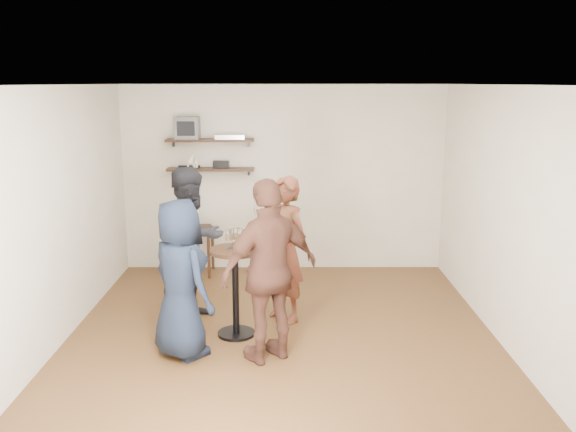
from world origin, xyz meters
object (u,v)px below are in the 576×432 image
object	(u,v)px
side_table	(195,236)
person_plaid	(285,249)
drinks_table	(235,280)
dvd_deck	(230,137)
person_navy	(180,279)
person_dark	(192,245)
crt_monitor	(188,128)
person_brown	(270,271)
radio	(221,164)

from	to	relation	value
side_table	person_plaid	xyz separation A→B (m)	(1.26, -1.68, 0.28)
drinks_table	dvd_deck	bearing A→B (deg)	95.93
person_navy	drinks_table	bearing A→B (deg)	-90.00
person_dark	person_plaid	bearing A→B (deg)	-48.74
crt_monitor	person_plaid	distance (m)	2.58
drinks_table	person_plaid	world-z (taller)	person_plaid
person_brown	side_table	bearing A→B (deg)	-101.11
drinks_table	person_dark	world-z (taller)	person_dark
drinks_table	person_plaid	bearing A→B (deg)	40.75
radio	person_plaid	size ratio (longest dim) A/B	0.13
crt_monitor	dvd_deck	xyz separation A→B (m)	(0.58, 0.00, -0.12)
person_plaid	person_navy	bearing A→B (deg)	-88.04
drinks_table	person_navy	size ratio (longest dim) A/B	0.61
crt_monitor	person_plaid	world-z (taller)	crt_monitor
dvd_deck	person_navy	size ratio (longest dim) A/B	0.26
crt_monitor	drinks_table	bearing A→B (deg)	-70.41
radio	side_table	xyz separation A→B (m)	(-0.37, -0.17, -0.98)
crt_monitor	person_brown	size ratio (longest dim) A/B	0.18
side_table	dvd_deck	bearing A→B (deg)	19.20
person_plaid	person_brown	xyz separation A→B (m)	(-0.14, -1.01, 0.07)
person_plaid	person_navy	xyz separation A→B (m)	(-1.00, -0.92, -0.04)
crt_monitor	person_navy	bearing A→B (deg)	-83.15
radio	side_table	bearing A→B (deg)	-154.59
person_dark	person_navy	world-z (taller)	person_dark
crt_monitor	drinks_table	xyz separation A→B (m)	(0.82, -2.30, -1.41)
side_table	person_dark	distance (m)	1.72
side_table	person_brown	bearing A→B (deg)	-67.41
radio	person_navy	distance (m)	2.87
person_navy	person_dark	bearing A→B (deg)	-43.22
radio	person_navy	size ratio (longest dim) A/B	0.14
dvd_deck	person_plaid	distance (m)	2.27
person_navy	crt_monitor	bearing A→B (deg)	-37.82
crt_monitor	drinks_table	size ratio (longest dim) A/B	0.34
dvd_deck	radio	xyz separation A→B (m)	(-0.13, 0.00, -0.38)
dvd_deck	side_table	xyz separation A→B (m)	(-0.50, -0.17, -1.36)
drinks_table	person_dark	xyz separation A→B (m)	(-0.51, 0.45, 0.26)
side_table	person_dark	bearing A→B (deg)	-82.04
drinks_table	person_dark	size ratio (longest dim) A/B	0.55
side_table	drinks_table	distance (m)	2.25
person_dark	crt_monitor	bearing A→B (deg)	51.31
dvd_deck	crt_monitor	bearing A→B (deg)	180.00
dvd_deck	person_navy	xyz separation A→B (m)	(-0.25, -2.78, -1.12)
crt_monitor	person_dark	size ratio (longest dim) A/B	0.18
dvd_deck	person_plaid	xyz separation A→B (m)	(0.75, -1.85, -1.08)
person_brown	person_navy	bearing A→B (deg)	-39.52
drinks_table	person_brown	xyz separation A→B (m)	(0.38, -0.57, 0.28)
radio	person_brown	bearing A→B (deg)	-75.31
dvd_deck	person_navy	bearing A→B (deg)	-95.06
dvd_deck	drinks_table	xyz separation A→B (m)	(0.24, -2.30, -1.29)
person_dark	person_brown	xyz separation A→B (m)	(0.89, -1.02, 0.02)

